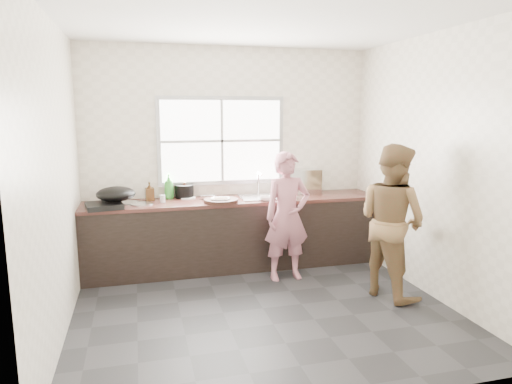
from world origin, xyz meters
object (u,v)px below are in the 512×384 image
object	(u,v)px
bowl_mince	(220,200)
pot_lid_left	(127,203)
pot_lid_right	(142,204)
bowl_crabs	(285,195)
wok	(116,194)
burner	(104,206)
dish_rack	(304,181)
person_side	(392,221)
bottle_green	(169,186)
plate_food	(188,198)
glass_jar	(163,199)
woman	(287,220)
cutting_board	(221,201)
bottle_brown_tall	(150,192)
black_pot	(184,191)
bottle_brown_short	(185,191)
bowl_held	(266,198)

from	to	relation	value
bowl_mince	pot_lid_left	world-z (taller)	bowl_mince
pot_lid_left	pot_lid_right	size ratio (longest dim) A/B	1.07
bowl_crabs	wok	xyz separation A→B (m)	(-2.00, -0.01, 0.11)
burner	dish_rack	distance (m)	2.51
person_side	bottle_green	world-z (taller)	person_side
plate_food	burner	xyz separation A→B (m)	(-0.96, -0.34, 0.02)
plate_food	burner	bearing A→B (deg)	-160.32
glass_jar	burner	bearing A→B (deg)	-165.93
bowl_mince	bottle_green	distance (m)	0.70
burner	woman	bearing A→B (deg)	-10.94
person_side	pot_lid_left	distance (m)	2.98
bottle_green	woman	bearing A→B (deg)	-31.75
woman	wok	world-z (taller)	woman
bowl_crabs	pot_lid_right	xyz separation A→B (m)	(-1.72, 0.03, -0.03)
cutting_board	dish_rack	xyz separation A→B (m)	(1.17, 0.37, 0.14)
woman	bottle_brown_tall	bearing A→B (deg)	152.47
pot_lid_left	black_pot	bearing A→B (deg)	14.18
person_side	burner	world-z (taller)	person_side
black_pot	bottle_green	distance (m)	0.20
person_side	bottle_brown_short	size ratio (longest dim) A/B	9.11
person_side	pot_lid_right	bearing A→B (deg)	45.31
woman	burner	distance (m)	2.05
plate_food	pot_lid_left	world-z (taller)	plate_food
pot_lid_right	plate_food	bearing A→B (deg)	23.59
bowl_crabs	wok	size ratio (longest dim) A/B	0.46
person_side	pot_lid_left	size ratio (longest dim) A/B	5.92
plate_food	bottle_brown_short	xyz separation A→B (m)	(-0.03, 0.05, 0.08)
cutting_board	black_pot	world-z (taller)	black_pot
black_pot	bottle_brown_tall	world-z (taller)	bottle_brown_tall
bowl_mince	plate_food	bearing A→B (deg)	134.57
pot_lid_right	bowl_crabs	bearing A→B (deg)	-0.92
woman	pot_lid_right	size ratio (longest dim) A/B	5.44
bowl_held	pot_lid_right	world-z (taller)	bowl_held
dish_rack	pot_lid_left	bearing A→B (deg)	-169.67
bowl_held	bowl_crabs	bearing A→B (deg)	23.61
bottle_brown_tall	wok	bearing A→B (deg)	-145.95
bowl_mince	burner	xyz separation A→B (m)	(-1.30, 0.01, 0.00)
bowl_mince	plate_food	world-z (taller)	bowl_mince
black_pot	dish_rack	bearing A→B (deg)	-0.96
cutting_board	person_side	bearing A→B (deg)	-34.91
pot_lid_left	pot_lid_right	distance (m)	0.21
glass_jar	wok	distance (m)	0.53
bowl_mince	wok	distance (m)	1.18
bowl_crabs	bowl_held	bearing A→B (deg)	-156.39
bottle_brown_short	glass_jar	world-z (taller)	bottle_brown_short
cutting_board	bottle_green	size ratio (longest dim) A/B	1.31
bowl_mince	glass_jar	world-z (taller)	glass_jar
bottle_brown_tall	bowl_crabs	bearing A→B (deg)	-8.55
bowl_mince	burner	world-z (taller)	burner
woman	plate_food	size ratio (longest dim) A/B	7.12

